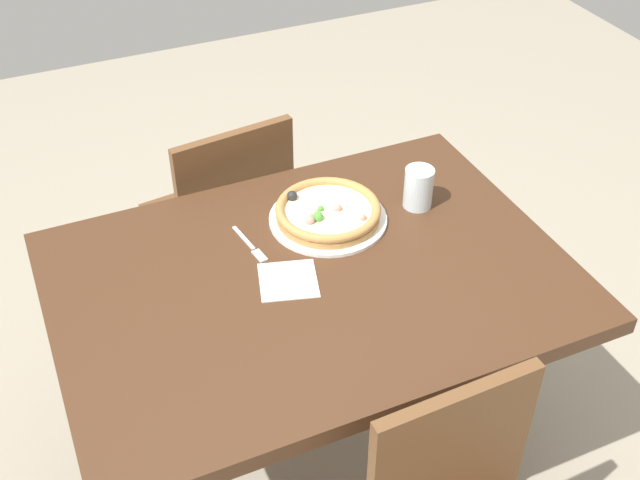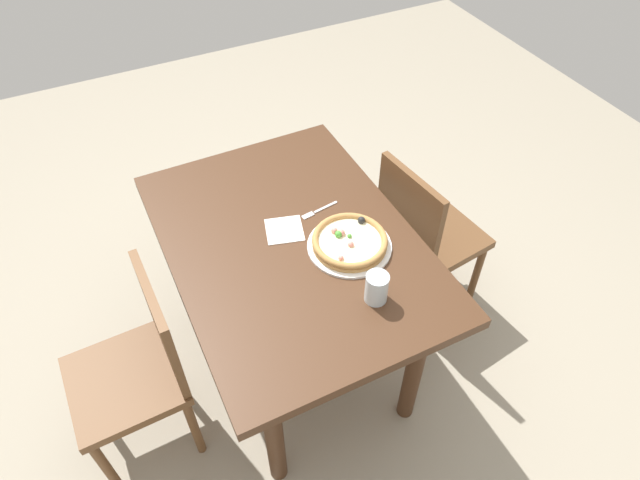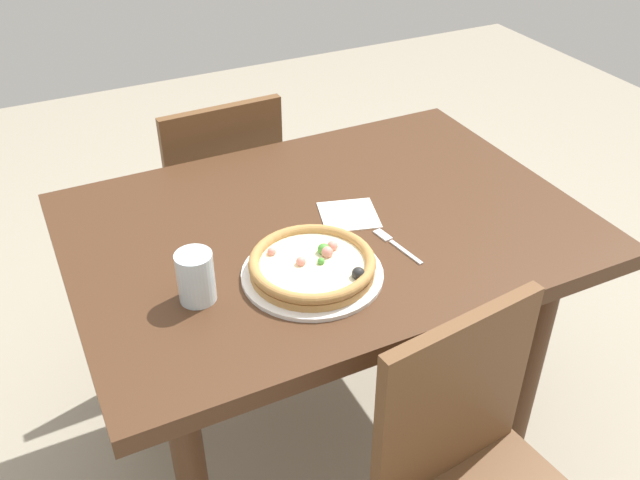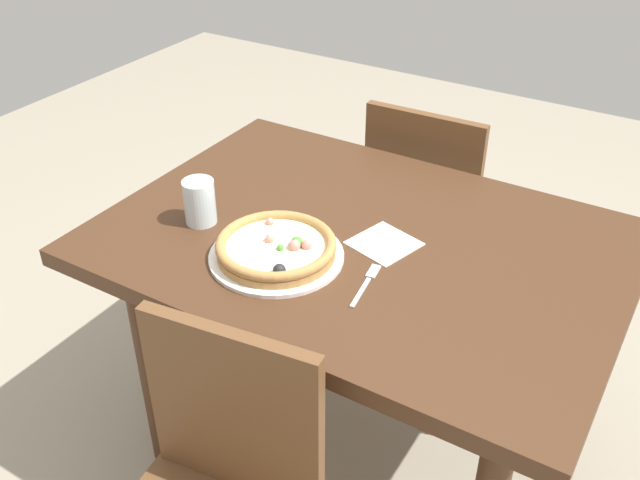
% 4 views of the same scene
% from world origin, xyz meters
% --- Properties ---
extents(ground_plane, '(6.00, 6.00, 0.00)m').
position_xyz_m(ground_plane, '(0.00, 0.00, 0.00)').
color(ground_plane, '#9E937F').
extents(dining_table, '(1.25, 0.89, 0.77)m').
position_xyz_m(dining_table, '(0.00, 0.00, 0.66)').
color(dining_table, '#472B19').
rests_on(dining_table, ground).
extents(chair_far, '(0.41, 0.41, 0.88)m').
position_xyz_m(chair_far, '(-0.08, 0.66, 0.48)').
color(chair_far, brown).
rests_on(chair_far, ground).
extents(plate, '(0.32, 0.32, 0.01)m').
position_xyz_m(plate, '(-0.13, -0.18, 0.78)').
color(plate, white).
rests_on(plate, dining_table).
extents(pizza, '(0.28, 0.28, 0.05)m').
position_xyz_m(pizza, '(-0.13, -0.18, 0.80)').
color(pizza, '#B78447').
rests_on(pizza, plate).
extents(fork, '(0.04, 0.17, 0.00)m').
position_xyz_m(fork, '(0.10, -0.16, 0.78)').
color(fork, silver).
rests_on(fork, dining_table).
extents(drinking_glass, '(0.08, 0.08, 0.11)m').
position_xyz_m(drinking_glass, '(-0.38, -0.15, 0.83)').
color(drinking_glass, silver).
rests_on(drinking_glass, dining_table).
extents(napkin, '(0.17, 0.17, 0.00)m').
position_xyz_m(napkin, '(0.06, 0.00, 0.77)').
color(napkin, white).
rests_on(napkin, dining_table).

